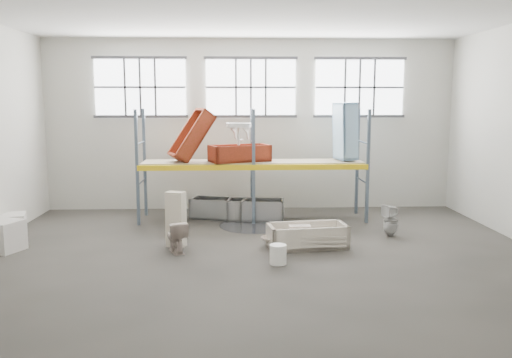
{
  "coord_description": "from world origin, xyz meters",
  "views": [
    {
      "loc": [
        -0.54,
        -10.84,
        3.22
      ],
      "look_at": [
        0.0,
        1.5,
        1.4
      ],
      "focal_mm": 37.48,
      "sensor_mm": 36.0,
      "label": 1
    }
  ],
  "objects": [
    {
      "name": "rack_beam_back",
      "position": [
        0.0,
        4.1,
        1.5
      ],
      "size": [
        6.0,
        0.1,
        0.14
      ],
      "primitive_type": "cube",
      "color": "yellow",
      "rests_on": "floor"
    },
    {
      "name": "rack_upright_rb",
      "position": [
        3.0,
        4.1,
        1.5
      ],
      "size": [
        0.08,
        0.08,
        3.0
      ],
      "primitive_type": "cube",
      "color": "slate",
      "rests_on": "floor"
    },
    {
      "name": "carton_near",
      "position": [
        -5.53,
        0.61,
        0.33
      ],
      "size": [
        0.97,
        0.91,
        0.66
      ],
      "primitive_type": "cube",
      "rotation": [
        0.0,
        0.0,
        -0.4
      ],
      "color": "beige",
      "rests_on": "floor"
    },
    {
      "name": "ceiling",
      "position": [
        0.0,
        0.0,
        5.05
      ],
      "size": [
        12.0,
        10.0,
        0.1
      ],
      "primitive_type": "cube",
      "color": "silver",
      "rests_on": "ground"
    },
    {
      "name": "rack_upright_ma",
      "position": [
        0.0,
        2.9,
        1.5
      ],
      "size": [
        0.08,
        0.08,
        3.0
      ],
      "primitive_type": "cube",
      "color": "slate",
      "rests_on": "floor"
    },
    {
      "name": "toilet_beige",
      "position": [
        -1.76,
        0.32,
        0.34
      ],
      "size": [
        0.6,
        0.77,
        0.69
      ],
      "primitive_type": "imported",
      "rotation": [
        0.0,
        0.0,
        3.51
      ],
      "color": "#C1ADA2",
      "rests_on": "floor"
    },
    {
      "name": "window_mid",
      "position": [
        0.0,
        4.94,
        3.6
      ],
      "size": [
        2.6,
        0.04,
        1.6
      ],
      "primitive_type": "cube",
      "color": "white",
      "rests_on": "wall_back"
    },
    {
      "name": "bathtub_beige",
      "position": [
        1.1,
        0.61,
        0.25
      ],
      "size": [
        1.81,
        1.03,
        0.51
      ],
      "primitive_type": null,
      "rotation": [
        0.0,
        0.0,
        0.13
      ],
      "color": "beige",
      "rests_on": "floor"
    },
    {
      "name": "toilet_white",
      "position": [
        3.23,
        1.48,
        0.38
      ],
      "size": [
        0.46,
        0.45,
        0.76
      ],
      "primitive_type": "imported",
      "rotation": [
        0.0,
        0.0,
        -1.18
      ],
      "color": "silver",
      "rests_on": "floor"
    },
    {
      "name": "window_right",
      "position": [
        3.2,
        4.94,
        3.6
      ],
      "size": [
        2.6,
        0.04,
        1.6
      ],
      "primitive_type": "cube",
      "color": "white",
      "rests_on": "wall_back"
    },
    {
      "name": "sink_on_shelf",
      "position": [
        -0.38,
        3.15,
        2.09
      ],
      "size": [
        0.81,
        0.73,
        0.59
      ],
      "primitive_type": "imported",
      "rotation": [
        0.0,
        0.0,
        -0.39
      ],
      "color": "white",
      "rests_on": "rust_tub_flat"
    },
    {
      "name": "cistern_spare",
      "position": [
        0.92,
        0.53,
        0.28
      ],
      "size": [
        0.48,
        0.24,
        0.45
      ],
      "primitive_type": "cube",
      "rotation": [
        0.0,
        0.0,
        0.03
      ],
      "color": "silver",
      "rests_on": "bathtub_beige"
    },
    {
      "name": "rust_tub_flat",
      "position": [
        -0.36,
        3.42,
        1.82
      ],
      "size": [
        1.74,
        1.24,
        0.44
      ],
      "primitive_type": null,
      "rotation": [
        0.0,
        0.0,
        0.36
      ],
      "color": "maroon",
      "rests_on": "shelf_deck"
    },
    {
      "name": "shelf_deck",
      "position": [
        0.0,
        3.5,
        1.58
      ],
      "size": [
        5.9,
        1.1,
        0.03
      ],
      "primitive_type": "cube",
      "color": "gray",
      "rests_on": "floor"
    },
    {
      "name": "bucket",
      "position": [
        0.35,
        -0.61,
        0.2
      ],
      "size": [
        0.38,
        0.38,
        0.39
      ],
      "primitive_type": "cylinder",
      "rotation": [
        0.0,
        0.0,
        -0.13
      ],
      "color": "white",
      "rests_on": "floor"
    },
    {
      "name": "rack_upright_la",
      "position": [
        -3.0,
        2.9,
        1.5
      ],
      "size": [
        0.08,
        0.08,
        3.0
      ],
      "primitive_type": "cube",
      "color": "slate",
      "rests_on": "floor"
    },
    {
      "name": "wall_front",
      "position": [
        0.0,
        -5.05,
        2.5
      ],
      "size": [
        12.0,
        0.1,
        5.0
      ],
      "primitive_type": "cube",
      "color": "#B6B5A9",
      "rests_on": "ground"
    },
    {
      "name": "rack_upright_mb",
      "position": [
        0.0,
        4.1,
        1.5
      ],
      "size": [
        0.08,
        0.08,
        3.0
      ],
      "primitive_type": "cube",
      "color": "slate",
      "rests_on": "floor"
    },
    {
      "name": "blue_tub_upright",
      "position": [
        2.51,
        3.54,
        2.4
      ],
      "size": [
        0.63,
        0.81,
        1.55
      ],
      "primitive_type": null,
      "rotation": [
        0.0,
        1.54,
        0.23
      ],
      "color": "#96C1E3",
      "rests_on": "shelf_deck"
    },
    {
      "name": "rust_tub_tilted",
      "position": [
        -1.63,
        3.49,
        2.29
      ],
      "size": [
        1.37,
        1.13,
        1.46
      ],
      "primitive_type": null,
      "rotation": [
        0.0,
        -0.96,
        0.43
      ],
      "color": "maroon",
      "rests_on": "shelf_deck"
    },
    {
      "name": "sink_in_tub",
      "position": [
        0.28,
        0.63,
        0.16
      ],
      "size": [
        0.54,
        0.54,
        0.15
      ],
      "primitive_type": "imported",
      "rotation": [
        0.0,
        0.0,
        0.29
      ],
      "color": "beige",
      "rests_on": "bathtub_beige"
    },
    {
      "name": "cistern_tall",
      "position": [
        -1.81,
        0.78,
        0.62
      ],
      "size": [
        0.46,
        0.39,
        1.23
      ],
      "primitive_type": "cube",
      "rotation": [
        0.0,
        0.0,
        -0.38
      ],
      "color": "beige",
      "rests_on": "floor"
    },
    {
      "name": "wet_patch",
      "position": [
        0.0,
        2.7,
        0.0
      ],
      "size": [
        1.8,
        1.8,
        0.0
      ],
      "primitive_type": "cylinder",
      "color": "black",
      "rests_on": "floor"
    },
    {
      "name": "wall_back",
      "position": [
        0.0,
        5.05,
        2.5
      ],
      "size": [
        12.0,
        0.1,
        5.0
      ],
      "primitive_type": "cube",
      "color": "#B9B8AB",
      "rests_on": "ground"
    },
    {
      "name": "steel_tub_right",
      "position": [
        0.08,
        3.4,
        0.28
      ],
      "size": [
        1.59,
        0.9,
        0.56
      ],
      "primitive_type": null,
      "rotation": [
        0.0,
        0.0,
        -0.13
      ],
      "color": "#9FA1A5",
      "rests_on": "floor"
    },
    {
      "name": "rack_upright_lb",
      "position": [
        -3.0,
        4.1,
        1.5
      ],
      "size": [
        0.08,
        0.08,
        3.0
      ],
      "primitive_type": "cube",
      "color": "slate",
      "rests_on": "floor"
    },
    {
      "name": "window_left",
      "position": [
        -3.2,
        4.94,
        3.6
      ],
      "size": [
        2.6,
        0.04,
        1.6
      ],
      "primitive_type": "cube",
      "color": "white",
      "rests_on": "wall_back"
    },
    {
      "name": "steel_tub_left",
      "position": [
        -0.93,
        3.62,
        0.28
      ],
      "size": [
        1.65,
        1.12,
        0.55
      ],
      "primitive_type": null,
      "rotation": [
        0.0,
        0.0,
        -0.3
      ],
      "color": "#979B9F",
      "rests_on": "floor"
    },
    {
      "name": "rack_beam_front",
      "position": [
        0.0,
        2.9,
        1.5
      ],
      "size": [
        6.0,
        0.1,
        0.14
      ],
      "primitive_type": "cube",
      "color": "yellow",
      "rests_on": "floor"
    },
    {
      "name": "floor",
      "position": [
        0.0,
        0.0,
        -0.05
      ],
      "size": [
        12.0,
        10.0,
        0.1
      ],
      "primitive_type": "cube",
      "color": "#49453E",
      "rests_on": "ground"
    },
    {
      "name": "rack_upright_ra",
      "position": [
        3.0,
        2.9,
        1.5
      ],
      "size": [
        0.08,
        0.08,
        3.0
      ],
      "primitive_type": "cube",
      "color": "slate",
      "rests_on": "floor"
    },
    {
      "name": "carton_far",
      "position": [
        -5.82,
        1.78,
        0.28
      ],
      "size": [
        0.82,
        0.82,
        0.55
      ],
      "primitive_type": "cube",
      "rotation": [
        0.0,
        0.0,
        0.28
      ],
      "color": "silver",
      "rests_on": "floor"
    }
  ]
}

